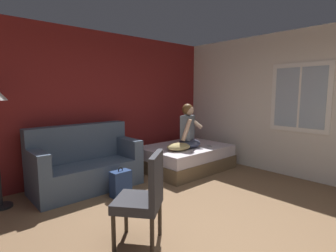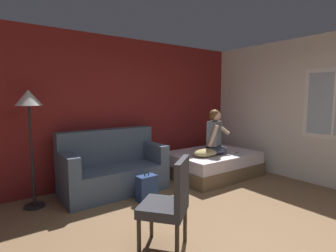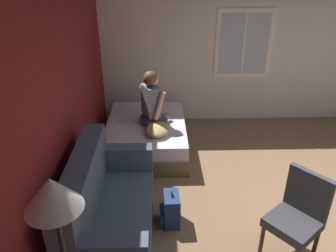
% 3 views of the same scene
% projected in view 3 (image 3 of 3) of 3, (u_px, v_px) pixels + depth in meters
% --- Properties ---
extents(ground_plane, '(40.00, 40.00, 0.00)m').
position_uv_depth(ground_plane, '(320.00, 220.00, 3.99)').
color(ground_plane, brown).
extents(wall_back_accent, '(10.83, 0.16, 2.70)m').
position_uv_depth(wall_back_accent, '(47.00, 124.00, 3.31)').
color(wall_back_accent, maroon).
rests_on(wall_back_accent, ground).
extents(wall_side_with_window, '(0.19, 7.40, 2.70)m').
position_uv_depth(wall_side_with_window, '(263.00, 50.00, 6.06)').
color(wall_side_with_window, silver).
rests_on(wall_side_with_window, ground).
extents(bed, '(1.76, 1.30, 0.48)m').
position_uv_depth(bed, '(146.00, 135.00, 5.44)').
color(bed, brown).
rests_on(bed, ground).
extents(couch, '(1.70, 0.82, 1.04)m').
position_uv_depth(couch, '(107.00, 212.00, 3.55)').
color(couch, '#47566B').
rests_on(couch, ground).
extents(side_chair, '(0.65, 0.65, 0.98)m').
position_uv_depth(side_chair, '(298.00, 214.00, 3.31)').
color(side_chair, '#382D23').
rests_on(side_chair, ground).
extents(person_seated, '(0.66, 0.62, 0.88)m').
position_uv_depth(person_seated, '(152.00, 103.00, 5.13)').
color(person_seated, '#383D51').
rests_on(person_seated, bed).
extents(backpack, '(0.31, 0.24, 0.46)m').
position_uv_depth(backpack, '(171.00, 210.00, 3.87)').
color(backpack, navy).
rests_on(backpack, ground).
extents(throw_pillow, '(0.52, 0.42, 0.14)m').
position_uv_depth(throw_pillow, '(158.00, 129.00, 4.95)').
color(throw_pillow, tan).
rests_on(throw_pillow, bed).
extents(cell_phone, '(0.13, 0.16, 0.01)m').
position_uv_depth(cell_phone, '(168.00, 114.00, 5.62)').
color(cell_phone, '#B7B7BC').
rests_on(cell_phone, bed).
extents(floor_lamp, '(0.36, 0.36, 1.70)m').
position_uv_depth(floor_lamp, '(56.00, 215.00, 2.01)').
color(floor_lamp, black).
rests_on(floor_lamp, ground).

